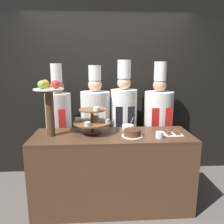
% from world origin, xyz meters
% --- Properties ---
extents(ground_plane, '(14.00, 14.00, 0.00)m').
position_xyz_m(ground_plane, '(0.00, 0.00, 0.00)').
color(ground_plane, '#5B5651').
extents(wall_back, '(10.00, 0.06, 2.80)m').
position_xyz_m(wall_back, '(0.00, 1.31, 1.40)').
color(wall_back, black).
rests_on(wall_back, ground_plane).
extents(buffet_counter, '(1.87, 0.63, 0.92)m').
position_xyz_m(buffet_counter, '(0.00, 0.31, 0.46)').
color(buffet_counter, brown).
rests_on(buffet_counter, ground_plane).
extents(tiered_stand, '(0.45, 0.45, 0.33)m').
position_xyz_m(tiered_stand, '(-0.24, 0.39, 1.08)').
color(tiered_stand, brown).
rests_on(tiered_stand, buffet_counter).
extents(fruit_pedestal, '(0.33, 0.33, 0.64)m').
position_xyz_m(fruit_pedestal, '(-0.71, 0.31, 1.33)').
color(fruit_pedestal, brown).
rests_on(fruit_pedestal, buffet_counter).
extents(cake_round, '(0.24, 0.24, 0.08)m').
position_xyz_m(cake_round, '(0.22, 0.23, 0.96)').
color(cake_round, white).
rests_on(cake_round, buffet_counter).
extents(cup_white, '(0.09, 0.09, 0.07)m').
position_xyz_m(cup_white, '(0.52, 0.17, 0.96)').
color(cup_white, white).
rests_on(cup_white, buffet_counter).
extents(cake_square_tray, '(0.22, 0.17, 0.05)m').
position_xyz_m(cake_square_tray, '(0.70, 0.27, 0.94)').
color(cake_square_tray, white).
rests_on(cake_square_tray, buffet_counter).
extents(serving_bowl_far, '(0.15, 0.15, 0.16)m').
position_xyz_m(serving_bowl_far, '(0.21, 0.51, 0.95)').
color(serving_bowl_far, white).
rests_on(serving_bowl_far, buffet_counter).
extents(chef_left, '(0.36, 0.36, 1.75)m').
position_xyz_m(chef_left, '(-0.73, 0.92, 0.94)').
color(chef_left, '#38332D').
rests_on(chef_left, ground_plane).
extents(chef_center_left, '(0.41, 0.41, 1.72)m').
position_xyz_m(chef_center_left, '(-0.21, 0.92, 0.93)').
color(chef_center_left, black).
rests_on(chef_center_left, ground_plane).
extents(chef_center_right, '(0.37, 0.37, 1.79)m').
position_xyz_m(chef_center_right, '(0.20, 0.92, 0.97)').
color(chef_center_right, '#28282D').
rests_on(chef_center_right, ground_plane).
extents(chef_right, '(0.41, 0.41, 1.77)m').
position_xyz_m(chef_right, '(0.71, 0.92, 0.94)').
color(chef_right, black).
rests_on(chef_right, ground_plane).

